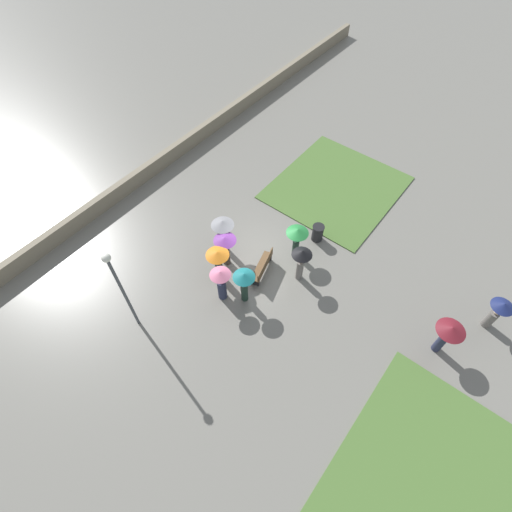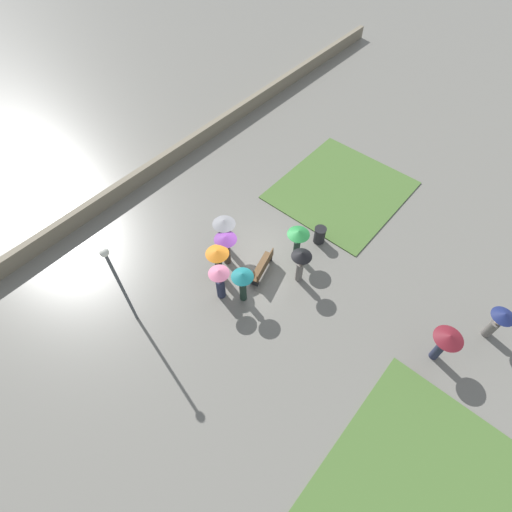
# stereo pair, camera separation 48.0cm
# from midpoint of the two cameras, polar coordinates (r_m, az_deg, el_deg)

# --- Properties ---
(ground_plane) EXTENTS (90.00, 90.00, 0.00)m
(ground_plane) POSITION_cam_midpoint_polar(r_m,az_deg,el_deg) (19.13, -0.41, -0.31)
(ground_plane) COLOR slate
(lawn_patch_near) EXTENTS (6.78, 6.15, 0.06)m
(lawn_patch_near) POSITION_cam_midpoint_polar(r_m,az_deg,el_deg) (22.71, 10.79, 9.59)
(lawn_patch_near) COLOR #4C7033
(lawn_patch_near) RESTS_ON ground_plane
(parapet_wall) EXTENTS (45.00, 0.35, 0.89)m
(parapet_wall) POSITION_cam_midpoint_polar(r_m,az_deg,el_deg) (23.26, -17.06, 10.65)
(parapet_wall) COLOR gray
(parapet_wall) RESTS_ON ground_plane
(park_bench) EXTENTS (1.81, 0.88, 0.90)m
(park_bench) POSITION_cam_midpoint_polar(r_m,az_deg,el_deg) (18.27, 0.26, -1.48)
(park_bench) COLOR brown
(park_bench) RESTS_ON ground_plane
(lamp_post) EXTENTS (0.32, 0.32, 4.81)m
(lamp_post) POSITION_cam_midpoint_polar(r_m,az_deg,el_deg) (15.57, -19.79, -3.79)
(lamp_post) COLOR #474C51
(lamp_post) RESTS_ON ground_plane
(trash_bin) EXTENTS (0.59, 0.59, 0.91)m
(trash_bin) POSITION_cam_midpoint_polar(r_m,az_deg,el_deg) (19.70, 8.10, 3.29)
(trash_bin) COLOR #232326
(trash_bin) RESTS_ON ground_plane
(crowd_person_black) EXTENTS (0.91, 0.91, 1.99)m
(crowd_person_black) POSITION_cam_midpoint_polar(r_m,az_deg,el_deg) (17.42, 5.70, -0.44)
(crowd_person_black) COLOR slate
(crowd_person_black) RESTS_ON ground_plane
(crowd_person_purple) EXTENTS (1.04, 1.04, 1.87)m
(crowd_person_purple) POSITION_cam_midpoint_polar(r_m,az_deg,el_deg) (18.00, -5.16, 1.50)
(crowd_person_purple) COLOR #47382D
(crowd_person_purple) RESTS_ON ground_plane
(crowd_person_pink) EXTENTS (0.91, 0.91, 1.94)m
(crowd_person_pink) POSITION_cam_midpoint_polar(r_m,az_deg,el_deg) (17.00, -5.81, -3.65)
(crowd_person_pink) COLOR #282D47
(crowd_person_pink) RESTS_ON ground_plane
(crowd_person_green) EXTENTS (1.04, 1.04, 1.82)m
(crowd_person_green) POSITION_cam_midpoint_polar(r_m,az_deg,el_deg) (18.27, 5.12, 2.87)
(crowd_person_green) COLOR #1E3328
(crowd_person_green) RESTS_ON ground_plane
(crowd_person_teal) EXTENTS (0.95, 0.95, 1.95)m
(crowd_person_teal) POSITION_cam_midpoint_polar(r_m,az_deg,el_deg) (16.71, -2.53, -3.67)
(crowd_person_teal) COLOR #1E3328
(crowd_person_teal) RESTS_ON ground_plane
(crowd_person_orange) EXTENTS (1.04, 1.04, 1.89)m
(crowd_person_orange) POSITION_cam_midpoint_polar(r_m,az_deg,el_deg) (17.50, -6.23, -0.51)
(crowd_person_orange) COLOR #1E3328
(crowd_person_orange) RESTS_ON ground_plane
(crowd_person_grey) EXTENTS (1.06, 1.06, 2.02)m
(crowd_person_grey) POSITION_cam_midpoint_polar(r_m,az_deg,el_deg) (18.34, -5.51, 4.06)
(crowd_person_grey) COLOR #2D2333
(crowd_person_grey) RESTS_ON ground_plane
(lone_walker_far_path) EXTENTS (0.92, 0.92, 1.74)m
(lone_walker_far_path) POSITION_cam_midpoint_polar(r_m,az_deg,el_deg) (18.85, 30.62, -6.82)
(lone_walker_far_path) COLOR slate
(lone_walker_far_path) RESTS_ON ground_plane
(lone_walker_near_lawn) EXTENTS (1.13, 1.13, 1.88)m
(lone_walker_near_lawn) POSITION_cam_midpoint_polar(r_m,az_deg,el_deg) (17.07, 25.03, -9.99)
(lone_walker_near_lawn) COLOR #282D47
(lone_walker_near_lawn) RESTS_ON ground_plane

